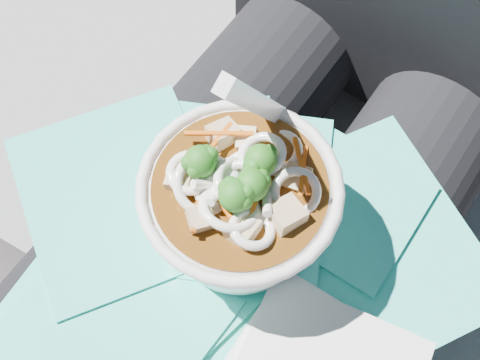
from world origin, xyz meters
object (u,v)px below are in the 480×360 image
Objects in this scene: lap at (246,246)px; person_body at (298,167)px; stone_ledge at (301,246)px; udon_bowl at (240,204)px; plastic_bag at (210,248)px.

person_body is at bearing 90.00° from lap.
person_body reaches higher than stone_ledge.
udon_bowl reaches higher than lap.
person_body reaches higher than plastic_bag.
lap is at bearing 110.31° from udon_bowl.
lap reaches higher than stone_ledge.
person_body reaches higher than udon_bowl.
plastic_bag is at bearing -121.59° from udon_bowl.
stone_ledge is at bearing 88.12° from plastic_bag.
plastic_bag is 2.24× the size of udon_bowl.
plastic_bag is at bearing -98.04° from lap.
lap is at bearing -90.00° from person_body.
udon_bowl is at bearing 58.41° from plastic_bag.
stone_ledge is 2.26× the size of plastic_bag.
lap is 0.15m from udon_bowl.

